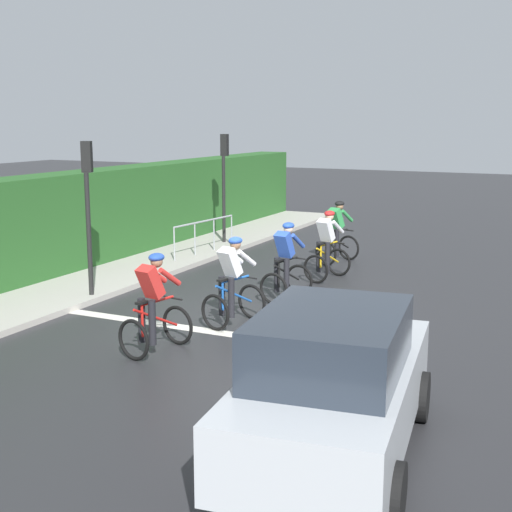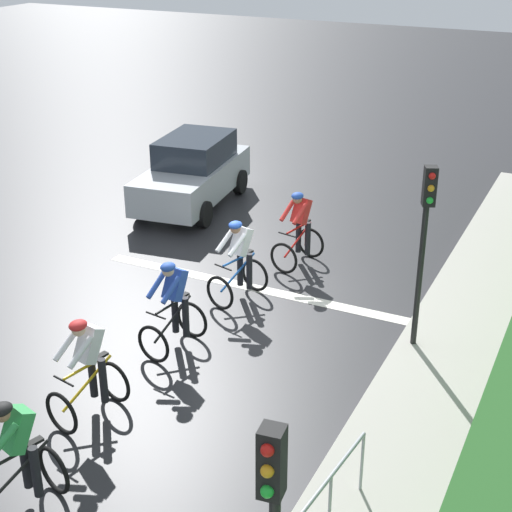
{
  "view_description": "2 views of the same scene",
  "coord_description": "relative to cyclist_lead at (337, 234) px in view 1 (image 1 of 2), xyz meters",
  "views": [
    {
      "loc": [
        6.1,
        -11.84,
        3.8
      ],
      "look_at": [
        0.13,
        0.59,
        1.13
      ],
      "focal_mm": 50.04,
      "sensor_mm": 36.0,
      "label": 1
    },
    {
      "loc": [
        -5.95,
        11.33,
        6.93
      ],
      "look_at": [
        -0.51,
        0.14,
        1.29
      ],
      "focal_mm": 53.41,
      "sensor_mm": 36.0,
      "label": 2
    }
  ],
  "objects": [
    {
      "name": "cyclist_trailing",
      "position": [
        -0.23,
        -8.32,
        0.0
      ],
      "size": [
        0.88,
        1.19,
        1.66
      ],
      "color": "black",
      "rests_on": "ground"
    },
    {
      "name": "ground_plane",
      "position": [
        0.03,
        -5.89,
        -0.8
      ],
      "size": [
        80.0,
        80.0,
        0.0
      ],
      "primitive_type": "plane",
      "color": "#28282B"
    },
    {
      "name": "cyclist_lead",
      "position": [
        0.0,
        0.0,
        0.0
      ],
      "size": [
        0.97,
        1.23,
        1.66
      ],
      "color": "black",
      "rests_on": "ground"
    },
    {
      "name": "car_silver",
      "position": [
        3.65,
        -10.53,
        0.08
      ],
      "size": [
        2.27,
        4.28,
        1.76
      ],
      "color": "#B7BCC1",
      "rests_on": "ground"
    },
    {
      "name": "pedestrian_railing_kerbside",
      "position": [
        -3.62,
        -0.74,
        -0.04
      ],
      "size": [
        0.32,
        2.76,
        1.03
      ],
      "color": "#999EA3",
      "rests_on": "ground"
    },
    {
      "name": "hedge_wall",
      "position": [
        -5.72,
        -3.89,
        0.44
      ],
      "size": [
        1.1,
        24.98,
        2.48
      ],
      "primitive_type": "cube",
      "color": "#265623",
      "rests_on": "ground"
    },
    {
      "name": "sidewalk_kerb",
      "position": [
        -4.52,
        -3.89,
        -0.74
      ],
      "size": [
        2.8,
        24.98,
        0.12
      ],
      "primitive_type": "cube",
      "color": "#ADA89E",
      "rests_on": "ground"
    },
    {
      "name": "cyclist_fourth",
      "position": [
        0.18,
        -6.34,
        0.0
      ],
      "size": [
        0.93,
        1.22,
        1.66
      ],
      "color": "black",
      "rests_on": "ground"
    },
    {
      "name": "cyclist_mid",
      "position": [
        0.34,
        -4.22,
        0.0
      ],
      "size": [
        0.84,
        1.17,
        1.66
      ],
      "color": "black",
      "rests_on": "ground"
    },
    {
      "name": "stone_wall_low",
      "position": [
        -5.42,
        -3.89,
        -0.46
      ],
      "size": [
        0.44,
        24.98,
        0.67
      ],
      "primitive_type": "cube",
      "color": "tan",
      "rests_on": "ground"
    },
    {
      "name": "traffic_light_near_crossing",
      "position": [
        -3.41,
        -5.94,
        1.43
      ],
      "size": [
        0.26,
        0.3,
        3.34
      ],
      "color": "black",
      "rests_on": "ground"
    },
    {
      "name": "traffic_light_far_junction",
      "position": [
        -3.95,
        1.08,
        1.43
      ],
      "size": [
        0.22,
        0.31,
        3.34
      ],
      "color": "black",
      "rests_on": "ground"
    },
    {
      "name": "cyclist_second",
      "position": [
        0.45,
        -2.01,
        0.0
      ],
      "size": [
        0.88,
        1.2,
        1.66
      ],
      "color": "black",
      "rests_on": "ground"
    },
    {
      "name": "road_marking_stop_line",
      "position": [
        0.03,
        -6.89,
        -0.79
      ],
      "size": [
        7.0,
        0.3,
        0.01
      ],
      "primitive_type": "cube",
      "color": "silver",
      "rests_on": "ground"
    }
  ]
}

